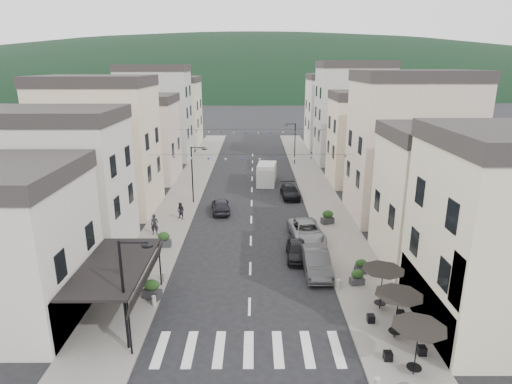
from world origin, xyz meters
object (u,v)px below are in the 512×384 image
delivery_van (267,173)px  pedestrian_a (155,225)px  parked_car_a (297,250)px  parked_car_d (290,192)px  parked_car_c (307,231)px  pedestrian_b (181,211)px  parked_car_e (221,205)px  parked_car_b (316,262)px

delivery_van → pedestrian_a: size_ratio=3.07×
parked_car_a → parked_car_d: bearing=89.1°
parked_car_c → pedestrian_a: pedestrian_a is taller
parked_car_a → parked_car_d: size_ratio=0.86×
delivery_van → pedestrian_b: (-8.34, -13.09, -0.33)m
parked_car_c → delivery_van: delivery_van is taller
parked_car_e → delivery_van: (4.80, 10.84, 0.54)m
parked_car_e → delivery_van: size_ratio=0.76×
pedestrian_b → parked_car_e: bearing=58.8°
parked_car_a → parked_car_d: 15.36m
parked_car_c → parked_car_d: (-0.42, 11.81, -0.10)m
parked_car_c → parked_car_e: parked_car_c is taller
parked_car_d → pedestrian_b: (-10.73, -7.14, 0.26)m
parked_car_e → pedestrian_b: bearing=24.9°
parked_car_a → pedestrian_b: 12.96m
parked_car_b → delivery_van: size_ratio=0.90×
parked_car_a → pedestrian_a: 12.41m
pedestrian_a → pedestrian_b: 4.10m
parked_car_a → parked_car_e: (-6.49, 10.45, 0.05)m
parked_car_d → pedestrian_b: pedestrian_b is taller
parked_car_d → parked_car_e: 8.70m
parked_car_a → pedestrian_b: size_ratio=2.45×
parked_car_a → delivery_van: 21.36m
delivery_van → pedestrian_b: 15.52m
parked_car_c → parked_car_a: bearing=-112.8°
parked_car_b → delivery_van: (-2.81, 23.56, 0.44)m
parked_car_b → parked_car_d: bearing=90.8°
parked_car_b → pedestrian_b: size_ratio=3.09×
parked_car_c → delivery_van: (-2.81, 17.76, 0.50)m
delivery_van → pedestrian_a: 19.57m
parked_car_d → pedestrian_a: size_ratio=2.52×
parked_car_e → pedestrian_b: size_ratio=2.63×
parked_car_d → delivery_van: bearing=108.4°
delivery_van → pedestrian_b: size_ratio=3.44×
pedestrian_a → pedestrian_b: bearing=63.1°
parked_car_b → pedestrian_b: 15.30m
parked_car_a → pedestrian_b: (-10.03, 8.20, 0.25)m
parked_car_e → parked_car_c: bearing=130.1°
parked_car_c → pedestrian_a: 12.75m
parked_car_c → pedestrian_b: (-11.15, 4.67, 0.17)m
pedestrian_b → parked_car_a: bearing=-12.9°
parked_car_c → delivery_van: 17.98m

